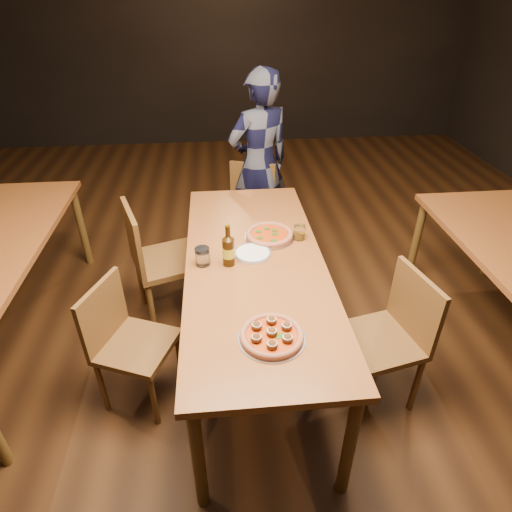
{
  "coord_description": "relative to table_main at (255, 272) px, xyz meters",
  "views": [
    {
      "loc": [
        -0.19,
        -2.04,
        2.13
      ],
      "look_at": [
        0.0,
        -0.05,
        0.82
      ],
      "focal_mm": 30.0,
      "sensor_mm": 36.0,
      "label": 1
    }
  ],
  "objects": [
    {
      "name": "chair_main_e",
      "position": [
        0.66,
        -0.38,
        -0.24
      ],
      "size": [
        0.49,
        0.49,
        0.87
      ],
      "primitive_type": null,
      "rotation": [
        0.0,
        0.0,
        -1.35
      ],
      "color": "brown",
      "rests_on": "ground"
    },
    {
      "name": "water_glass",
      "position": [
        -0.3,
        0.0,
        0.12
      ],
      "size": [
        0.08,
        0.08,
        0.11
      ],
      "primitive_type": "cylinder",
      "color": "white",
      "rests_on": "table_main"
    },
    {
      "name": "chair_main_sw",
      "position": [
        -0.57,
        0.5,
        -0.21
      ],
      "size": [
        0.56,
        0.56,
        0.94
      ],
      "primitive_type": null,
      "rotation": [
        0.0,
        0.0,
        1.9
      ],
      "color": "brown",
      "rests_on": "ground"
    },
    {
      "name": "amber_glass",
      "position": [
        0.3,
        0.23,
        0.12
      ],
      "size": [
        0.07,
        0.07,
        0.09
      ],
      "primitive_type": "cylinder",
      "color": "#976B11",
      "rests_on": "table_main"
    },
    {
      "name": "ground",
      "position": [
        0.0,
        0.0,
        -0.68
      ],
      "size": [
        9.0,
        9.0,
        0.0
      ],
      "primitive_type": "plane",
      "color": "black"
    },
    {
      "name": "room_shell",
      "position": [
        0.0,
        0.0,
        1.18
      ],
      "size": [
        9.0,
        9.0,
        9.0
      ],
      "color": "black",
      "rests_on": "ground"
    },
    {
      "name": "plate_stack",
      "position": [
        -0.01,
        0.07,
        0.08
      ],
      "size": [
        0.21,
        0.21,
        0.02
      ],
      "primitive_type": "cylinder",
      "color": "white",
      "rests_on": "table_main"
    },
    {
      "name": "chair_main_nw",
      "position": [
        -0.69,
        -0.26,
        -0.27
      ],
      "size": [
        0.5,
        0.5,
        0.81
      ],
      "primitive_type": null,
      "rotation": [
        0.0,
        0.0,
        1.18
      ],
      "color": "brown",
      "rests_on": "ground"
    },
    {
      "name": "pizza_meatball",
      "position": [
        0.02,
        -0.63,
        0.09
      ],
      "size": [
        0.31,
        0.31,
        0.06
      ],
      "rotation": [
        0.0,
        0.0,
        0.15
      ],
      "color": "#B7B7BF",
      "rests_on": "table_main"
    },
    {
      "name": "chair_end",
      "position": [
        0.05,
        1.23,
        -0.25
      ],
      "size": [
        0.5,
        0.5,
        0.85
      ],
      "primitive_type": null,
      "rotation": [
        0.0,
        0.0,
        -0.3
      ],
      "color": "brown",
      "rests_on": "ground"
    },
    {
      "name": "pizza_margherita",
      "position": [
        0.11,
        0.26,
        0.09
      ],
      "size": [
        0.32,
        0.32,
        0.04
      ],
      "rotation": [
        0.0,
        0.0,
        -0.37
      ],
      "color": "#B7B7BF",
      "rests_on": "table_main"
    },
    {
      "name": "diner",
      "position": [
        0.17,
        1.42,
        0.11
      ],
      "size": [
        0.68,
        0.57,
        1.57
      ],
      "primitive_type": "imported",
      "rotation": [
        0.0,
        0.0,
        3.55
      ],
      "color": "black",
      "rests_on": "ground"
    },
    {
      "name": "table_main",
      "position": [
        0.0,
        0.0,
        0.0
      ],
      "size": [
        0.8,
        2.0,
        0.75
      ],
      "color": "brown",
      "rests_on": "ground"
    },
    {
      "name": "beer_bottle",
      "position": [
        -0.15,
        -0.01,
        0.16
      ],
      "size": [
        0.07,
        0.07,
        0.25
      ],
      "rotation": [
        0.0,
        0.0,
        0.21
      ],
      "color": "black",
      "rests_on": "table_main"
    }
  ]
}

